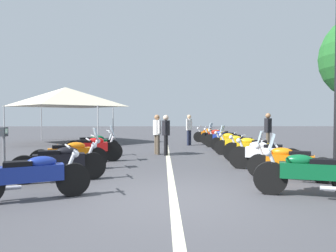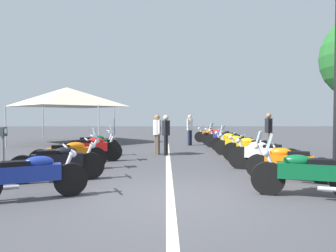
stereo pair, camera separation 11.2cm
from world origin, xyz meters
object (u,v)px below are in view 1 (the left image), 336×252
Objects in this scene: motorcycle_right_row_0 at (308,173)px; bystander_0 at (157,131)px; motorcycle_left_row_4 at (93,145)px; parking_meter at (4,143)px; traffic_cone_1 at (58,153)px; motorcycle_right_row_3 at (252,149)px; motorcycle_right_row_5 at (232,141)px; motorcycle_right_row_2 at (264,154)px; bystander_4 at (189,127)px; motorcycle_left_row_3 at (92,148)px; motorcycle_right_row_7 at (219,136)px; motorcycle_right_row_6 at (223,138)px; motorcycle_right_row_4 at (239,144)px; motorcycle_right_row_8 at (210,135)px; motorcycle_left_row_2 at (71,154)px; motorcycle_left_row_0 at (33,176)px; motorcycle_left_row_1 at (60,162)px; bystander_3 at (268,129)px; bystander_1 at (166,132)px; event_tent at (66,97)px; motorcycle_right_row_1 at (288,162)px.

motorcycle_right_row_0 is 1.26× the size of bystander_0.
parking_meter is (-4.27, 1.16, 0.44)m from motorcycle_left_row_4.
motorcycle_right_row_3 is at bearing -92.60° from traffic_cone_1.
motorcycle_right_row_0 reaches higher than motorcycle_right_row_5.
bystander_4 is (7.45, 1.52, 0.49)m from motorcycle_right_row_2.
motorcycle_left_row_3 is 6.91m from motorcycle_right_row_0.
motorcycle_right_row_6 is at bearing 117.20° from motorcycle_right_row_7.
motorcycle_right_row_6 is 7.85m from traffic_cone_1.
motorcycle_left_row_4 is at bearing -2.98° from motorcycle_right_row_2.
motorcycle_right_row_4 is 6.09m from motorcycle_right_row_8.
bystander_4 reaches higher than motorcycle_left_row_4.
motorcycle_left_row_2 is at bearing -151.18° from traffic_cone_1.
motorcycle_left_row_0 is 3.26× the size of traffic_cone_1.
motorcycle_right_row_3 is at bearing 109.76° from motorcycle_right_row_8.
bystander_4 is (5.61, -5.02, 0.66)m from traffic_cone_1.
motorcycle_left_row_1 is 9.67m from bystander_4.
bystander_3 reaches higher than motorcycle_right_row_0.
motorcycle_right_row_8 is at bearing 61.08° from parking_meter.
motorcycle_left_row_4 is (4.45, 0.24, -0.01)m from motorcycle_left_row_1.
motorcycle_right_row_4 is at bearing -20.96° from motorcycle_left_row_4.
motorcycle_right_row_8 is at bearing -52.96° from motorcycle_right_row_7.
motorcycle_left_row_0 is 6.12m from motorcycle_right_row_2.
event_tent is at bearing -36.67° from bystander_1.
bystander_3 is 0.33× the size of event_tent.
motorcycle_left_row_2 is 1.29× the size of bystander_1.
motorcycle_right_row_5 is at bearing 155.61° from bystander_4.
motorcycle_right_row_6 is (4.59, 0.07, 0.01)m from motorcycle_right_row_3.
motorcycle_right_row_0 reaches higher than motorcycle_left_row_2.
motorcycle_left_row_3 reaches higher than motorcycle_right_row_2.
motorcycle_right_row_8 is at bearing 39.79° from motorcycle_left_row_3.
motorcycle_right_row_5 is at bearing 17.80° from bystander_3.
traffic_cone_1 is (-5.81, 6.64, -0.17)m from motorcycle_right_row_7.
motorcycle_left_row_2 is 8.44m from bystander_4.
bystander_4 is at bearing -101.73° from event_tent.
motorcycle_right_row_0 is at bearing 113.13° from motorcycle_right_row_2.
motorcycle_left_row_1 is 1.48m from parking_meter.
motorcycle_left_row_0 is 7.04m from bystander_0.
motorcycle_right_row_7 is (4.51, -0.04, 0.01)m from motorcycle_right_row_4.
motorcycle_right_row_8 is (4.55, 0.24, 0.01)m from motorcycle_right_row_5.
motorcycle_right_row_4 is 8.12m from parking_meter.
motorcycle_left_row_2 is 8.51m from bystander_3.
motorcycle_right_row_3 is 0.38× the size of event_tent.
motorcycle_right_row_1 reaches higher than traffic_cone_1.
bystander_3 is at bearing -110.43° from motorcycle_right_row_4.
motorcycle_right_row_6 is (9.01, -0.15, 0.00)m from motorcycle_right_row_0.
bystander_4 reaches higher than traffic_cone_1.
motorcycle_right_row_8 is at bearing -58.73° from motorcycle_right_row_6.
event_tent is (5.86, 2.88, 2.19)m from motorcycle_left_row_4.
bystander_1 is at bearing 24.24° from motorcycle_right_row_4.
motorcycle_right_row_1 reaches higher than motorcycle_left_row_1.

